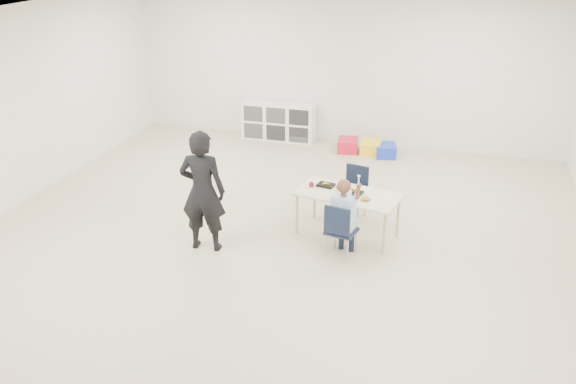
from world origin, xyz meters
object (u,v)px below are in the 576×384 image
(child, at_px, (342,214))
(adult, at_px, (203,191))
(chair_near, at_px, (342,230))
(table, at_px, (347,214))
(cubby_shelf, at_px, (279,121))

(child, relative_size, adult, 0.73)
(adult, bearing_deg, child, -176.76)
(chair_near, height_order, child, child)
(table, distance_m, child, 0.63)
(table, distance_m, adult, 1.92)
(child, bearing_deg, adult, -159.88)
(table, height_order, cubby_shelf, cubby_shelf)
(table, xyz_separation_m, chair_near, (0.04, -0.57, 0.06))
(cubby_shelf, bearing_deg, chair_near, -63.22)
(chair_near, height_order, cubby_shelf, chair_near)
(chair_near, xyz_separation_m, child, (0.00, 0.00, 0.21))
(child, xyz_separation_m, cubby_shelf, (-2.09, 4.15, -0.23))
(table, xyz_separation_m, adult, (-1.66, -0.84, 0.48))
(cubby_shelf, bearing_deg, table, -60.15)
(chair_near, relative_size, adult, 0.47)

